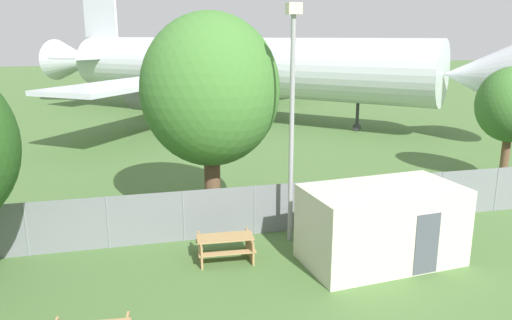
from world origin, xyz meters
TOP-DOWN VIEW (x-y plane):
  - perimeter_fence at (0.00, 9.76)m, footprint 56.07×0.07m
  - airplane at (4.21, 35.39)m, footprint 34.66×34.22m
  - portable_cabin at (3.36, 6.63)m, footprint 5.12×3.06m
  - picnic_bench_open_grass at (-1.42, 7.99)m, footprint 1.89×1.50m
  - tree_left_of_cabin at (-1.23, 11.58)m, footprint 5.15×5.15m
  - tree_behind_benches at (13.52, 13.32)m, footprint 3.29×3.29m
  - light_mast at (1.07, 8.92)m, footprint 0.44×0.44m

SIDE VIEW (x-z plane):
  - picnic_bench_open_grass at x=-1.42m, z-range 0.10..0.86m
  - perimeter_fence at x=0.00m, z-range 0.00..1.83m
  - portable_cabin at x=3.36m, z-range 0.00..2.46m
  - tree_behind_benches at x=13.52m, z-range 0.98..6.61m
  - airplane at x=4.21m, z-range -2.55..11.39m
  - light_mast at x=1.07m, z-range 0.87..8.91m
  - tree_left_of_cabin at x=-1.23m, z-range 1.10..9.02m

